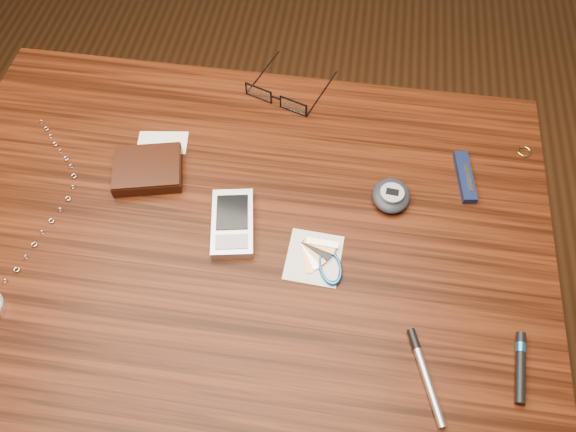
% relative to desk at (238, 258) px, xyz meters
% --- Properties ---
extents(ground, '(3.80, 3.80, 0.00)m').
position_rel_desk_xyz_m(ground, '(0.00, 0.00, -0.65)').
color(ground, '#472814').
rests_on(ground, ground).
extents(desk, '(1.00, 0.70, 0.75)m').
position_rel_desk_xyz_m(desk, '(0.00, 0.00, 0.00)').
color(desk, '#3B1709').
rests_on(desk, ground).
extents(wallet_and_card, '(0.13, 0.16, 0.02)m').
position_rel_desk_xyz_m(wallet_and_card, '(-0.16, 0.08, 0.11)').
color(wallet_and_card, black).
rests_on(wallet_and_card, desk).
extents(eyeglasses, '(0.16, 0.16, 0.03)m').
position_rel_desk_xyz_m(eyeglasses, '(0.03, 0.28, 0.11)').
color(eyeglasses, black).
rests_on(eyeglasses, desk).
extents(gold_ring, '(0.03, 0.03, 0.00)m').
position_rel_desk_xyz_m(gold_ring, '(0.47, 0.22, 0.10)').
color(gold_ring, tan).
rests_on(gold_ring, desk).
extents(pda_phone, '(0.09, 0.13, 0.02)m').
position_rel_desk_xyz_m(pda_phone, '(-0.00, 0.00, 0.11)').
color(pda_phone, silver).
rests_on(pda_phone, desk).
extents(pedometer, '(0.07, 0.07, 0.03)m').
position_rel_desk_xyz_m(pedometer, '(0.24, 0.09, 0.11)').
color(pedometer, black).
rests_on(pedometer, desk).
extents(notepad_keys, '(0.10, 0.09, 0.01)m').
position_rel_desk_xyz_m(notepad_keys, '(0.15, -0.04, 0.11)').
color(notepad_keys, white).
rests_on(notepad_keys, desk).
extents(pocket_knife, '(0.04, 0.10, 0.01)m').
position_rel_desk_xyz_m(pocket_knife, '(0.36, 0.15, 0.11)').
color(pocket_knife, '#0D1834').
rests_on(pocket_knife, desk).
extents(silver_pen, '(0.05, 0.13, 0.01)m').
position_rel_desk_xyz_m(silver_pen, '(0.30, -0.19, 0.11)').
color(silver_pen, '#B8B8BD').
rests_on(silver_pen, desk).
extents(black_blue_pen, '(0.02, 0.10, 0.01)m').
position_rel_desk_xyz_m(black_blue_pen, '(0.43, -0.16, 0.11)').
color(black_blue_pen, black).
rests_on(black_blue_pen, desk).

